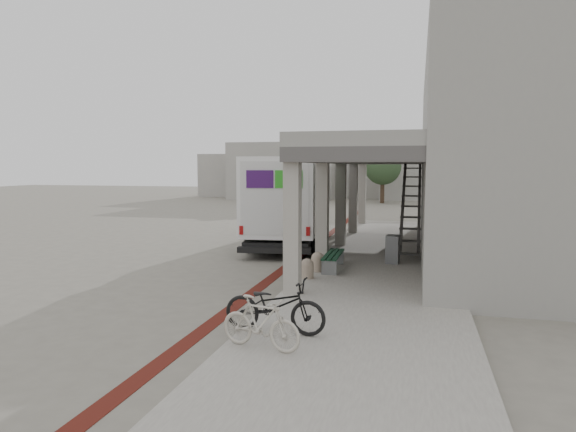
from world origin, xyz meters
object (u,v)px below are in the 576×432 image
(bicycle_cream, at_px, (261,323))
(fedex_truck, at_px, (289,199))
(bench, at_px, (333,258))
(utility_cabinet, at_px, (393,249))
(bicycle_black, at_px, (275,306))

(bicycle_cream, bearing_deg, fedex_truck, 25.90)
(bench, relative_size, utility_cabinet, 2.28)
(bicycle_cream, bearing_deg, utility_cabinet, 2.00)
(bicycle_black, bearing_deg, utility_cabinet, -10.46)
(fedex_truck, height_order, bicycle_black, fedex_truck)
(bench, xyz_separation_m, bicycle_cream, (-0.10, -7.07, 0.11))
(fedex_truck, bearing_deg, bench, -69.73)
(utility_cabinet, height_order, bicycle_black, bicycle_black)
(bench, height_order, utility_cabinet, utility_cabinet)
(bicycle_black, bearing_deg, bicycle_cream, -177.19)
(bicycle_cream, bearing_deg, bicycle_black, 13.92)
(utility_cabinet, bearing_deg, bicycle_black, -97.75)
(bench, distance_m, bicycle_cream, 7.07)
(bench, relative_size, bicycle_black, 1.04)
(fedex_truck, bearing_deg, bicycle_cream, -84.87)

